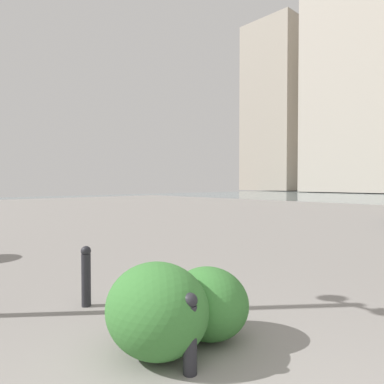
% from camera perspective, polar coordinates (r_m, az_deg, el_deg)
% --- Properties ---
extents(building_annex, '(17.90, 13.55, 41.60)m').
position_cam_1_polar(building_annex, '(73.05, 26.54, 15.72)').
color(building_annex, '#B2A899').
rests_on(building_annex, ground).
extents(building_highrise, '(12.79, 13.46, 38.39)m').
position_cam_1_polar(building_highrise, '(85.16, 14.35, 13.36)').
color(building_highrise, '#9E9384').
rests_on(building_highrise, ground).
extents(bollard_near, '(0.13, 0.13, 0.69)m').
position_cam_1_polar(bollard_near, '(3.07, -0.34, -22.42)').
color(bollard_near, '#232328').
rests_on(bollard_near, ground).
extents(bollard_mid, '(0.13, 0.13, 0.79)m').
position_cam_1_polar(bollard_mid, '(4.75, -17.38, -13.14)').
color(bollard_mid, '#232328').
rests_on(bollard_mid, ground).
extents(shrub_low, '(1.02, 0.92, 0.87)m').
position_cam_1_polar(shrub_low, '(3.34, -5.90, -19.04)').
color(shrub_low, '#387533').
rests_on(shrub_low, ground).
extents(shrub_round, '(0.87, 0.78, 0.74)m').
position_cam_1_polar(shrub_round, '(3.69, 2.76, -18.13)').
color(shrub_round, '#387533').
rests_on(shrub_round, ground).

